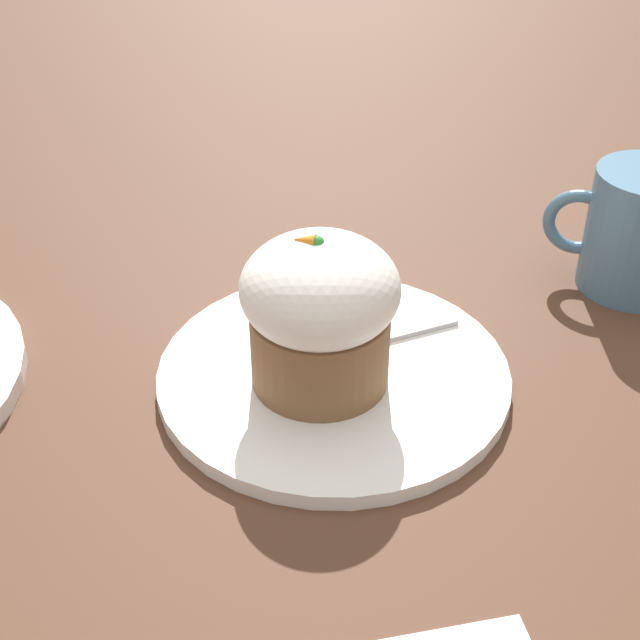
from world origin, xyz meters
TOP-DOWN VIEW (x-y plane):
  - ground_plane at (0.00, 0.00)m, footprint 4.00×4.00m
  - dessert_plate at (0.00, 0.00)m, footprint 0.24×0.24m
  - carrot_cake at (0.01, 0.01)m, footprint 0.10×0.10m
  - spoon at (-0.01, -0.03)m, footprint 0.10×0.09m
  - coffee_cup at (-0.18, -0.19)m, footprint 0.11×0.08m

SIDE VIEW (x-z plane):
  - ground_plane at x=0.00m, z-range 0.00..0.00m
  - dessert_plate at x=0.00m, z-range 0.00..0.01m
  - spoon at x=-0.01m, z-range 0.01..0.02m
  - coffee_cup at x=-0.18m, z-range 0.00..0.10m
  - carrot_cake at x=0.01m, z-range 0.01..0.12m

